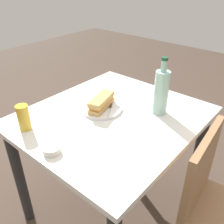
{
  "coord_description": "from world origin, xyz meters",
  "views": [
    {
      "loc": [
        0.88,
        0.75,
        1.47
      ],
      "look_at": [
        0.0,
        0.0,
        0.77
      ],
      "focal_mm": 39.94,
      "sensor_mm": 36.0,
      "label": 1
    }
  ],
  "objects": [
    {
      "name": "water_bottle",
      "position": [
        -0.19,
        0.18,
        0.88
      ],
      "size": [
        0.08,
        0.08,
        0.32
      ],
      "color": "#99C6B7",
      "rests_on": "dining_table"
    },
    {
      "name": "dining_table",
      "position": [
        0.0,
        0.0,
        0.63
      ],
      "size": [
        0.96,
        0.86,
        0.75
      ],
      "color": "silver",
      "rests_on": "ground"
    },
    {
      "name": "baguette_sandwich_near",
      "position": [
        -0.01,
        -0.08,
        0.8
      ],
      "size": [
        0.21,
        0.12,
        0.07
      ],
      "color": "tan",
      "rests_on": "plate_near"
    },
    {
      "name": "beer_glass",
      "position": [
        0.38,
        -0.24,
        0.82
      ],
      "size": [
        0.06,
        0.06,
        0.13
      ],
      "primitive_type": "cylinder",
      "color": "gold",
      "rests_on": "dining_table"
    },
    {
      "name": "chair_far",
      "position": [
        0.01,
        0.63,
        0.5
      ],
      "size": [
        0.44,
        0.44,
        0.87
      ],
      "color": "#936B47",
      "rests_on": "ground"
    },
    {
      "name": "knife_near",
      "position": [
        -0.03,
        -0.04,
        0.77
      ],
      "size": [
        0.16,
        0.11,
        0.01
      ],
      "color": "silver",
      "rests_on": "plate_near"
    },
    {
      "name": "olive_bowl",
      "position": [
        0.41,
        -0.0,
        0.77
      ],
      "size": [
        0.08,
        0.08,
        0.03
      ],
      "primitive_type": "cylinder",
      "color": "silver",
      "rests_on": "dining_table"
    },
    {
      "name": "ground_plane",
      "position": [
        0.0,
        0.0,
        0.0
      ],
      "size": [
        8.0,
        8.0,
        0.0
      ],
      "primitive_type": "plane",
      "color": "#47382D"
    },
    {
      "name": "plate_near",
      "position": [
        -0.01,
        -0.08,
        0.76
      ],
      "size": [
        0.23,
        0.23,
        0.01
      ],
      "primitive_type": "cylinder",
      "color": "white",
      "rests_on": "dining_table"
    }
  ]
}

